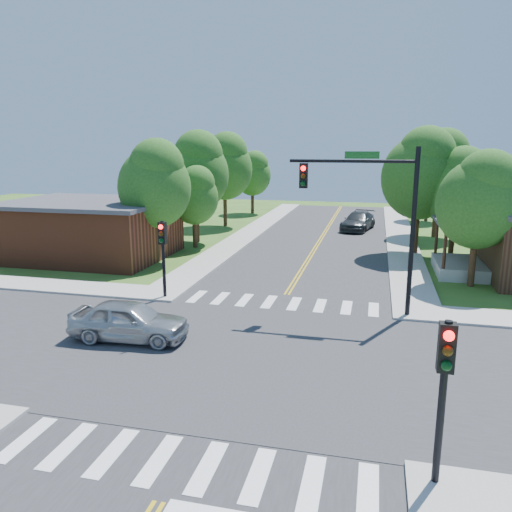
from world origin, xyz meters
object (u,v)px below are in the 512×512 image
(signal_mast_ne, at_px, (372,204))
(signal_pole_nw, at_px, (163,245))
(car_dgrey, at_px, (358,222))
(car_silver, at_px, (129,321))
(signal_pole_se, at_px, (444,374))

(signal_mast_ne, distance_m, signal_pole_nw, 9.76)
(signal_pole_nw, distance_m, car_dgrey, 23.92)
(signal_pole_nw, bearing_deg, signal_mast_ne, 0.07)
(signal_mast_ne, distance_m, car_dgrey, 22.77)
(signal_pole_nw, bearing_deg, car_silver, -80.78)
(car_silver, distance_m, car_dgrey, 28.51)
(signal_pole_se, height_order, signal_pole_nw, same)
(signal_pole_nw, relative_size, car_silver, 0.83)
(signal_pole_se, bearing_deg, car_silver, 149.72)
(signal_pole_se, xyz_separation_m, signal_pole_nw, (-11.20, 11.20, 0.00))
(signal_pole_se, height_order, car_silver, signal_pole_se)
(signal_pole_se, relative_size, car_silver, 0.83)
(signal_mast_ne, relative_size, car_silver, 1.58)
(car_dgrey, bearing_deg, car_silver, -93.13)
(car_dgrey, bearing_deg, signal_pole_nw, -98.29)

